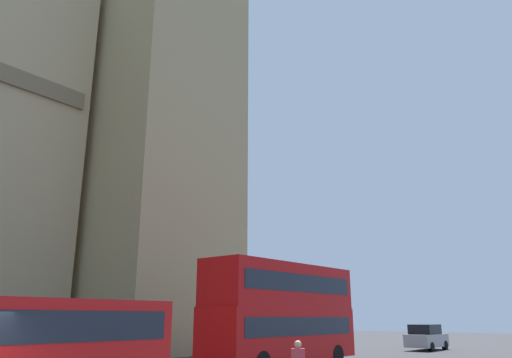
{
  "coord_description": "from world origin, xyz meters",
  "views": [
    {
      "loc": [
        -5.0,
        -12.79,
        2.35
      ],
      "look_at": [
        13.71,
        2.69,
        9.28
      ],
      "focal_mm": 34.13,
      "sensor_mm": 36.0,
      "label": 1
    }
  ],
  "objects": [
    {
      "name": "sedan_lead",
      "position": [
        32.68,
        1.77,
        0.91
      ],
      "size": [
        4.4,
        1.86,
        1.85
      ],
      "color": "gray",
      "rests_on": "ground_plane"
    },
    {
      "name": "double_decker_bus",
      "position": [
        14.92,
        2.0,
        2.71
      ],
      "size": [
        9.56,
        2.54,
        4.9
      ],
      "color": "#B20F0F",
      "rests_on": "ground_plane"
    }
  ]
}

